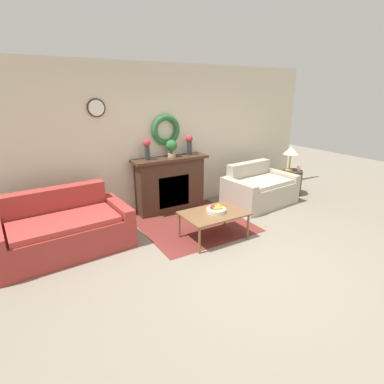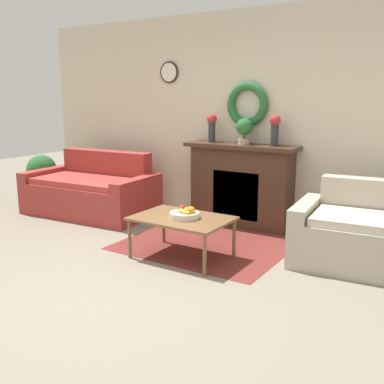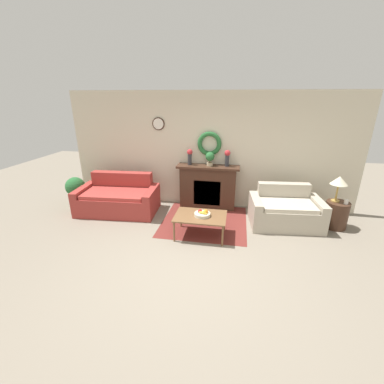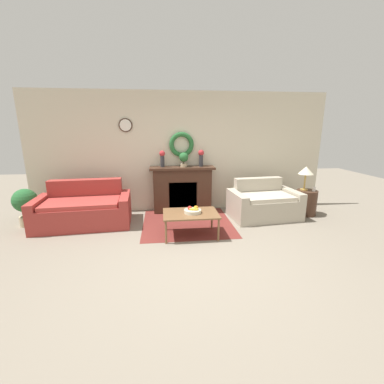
% 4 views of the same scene
% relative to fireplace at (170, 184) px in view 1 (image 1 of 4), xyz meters
% --- Properties ---
extents(ground_plane, '(16.00, 16.00, 0.00)m').
position_rel_fireplace_xyz_m(ground_plane, '(-0.02, -2.39, -0.53)').
color(ground_plane, gray).
extents(floor_rug, '(1.80, 1.78, 0.01)m').
position_rel_fireplace_xyz_m(floor_rug, '(0.03, -0.79, -0.53)').
color(floor_rug, maroon).
rests_on(floor_rug, ground_plane).
extents(wall_back, '(6.80, 0.17, 2.70)m').
position_rel_fireplace_xyz_m(wall_back, '(-0.02, 0.21, 0.83)').
color(wall_back, beige).
rests_on(wall_back, ground_plane).
extents(fireplace, '(1.45, 0.41, 1.05)m').
position_rel_fireplace_xyz_m(fireplace, '(0.00, 0.00, 0.00)').
color(fireplace, '#42281C').
rests_on(fireplace, ground_plane).
extents(couch_left, '(1.86, 1.10, 0.86)m').
position_rel_fireplace_xyz_m(couch_left, '(-2.04, -0.61, -0.22)').
color(couch_left, '#9E332D').
rests_on(couch_left, ground_plane).
extents(loveseat_right, '(1.50, 1.01, 0.82)m').
position_rel_fireplace_xyz_m(loveseat_right, '(1.72, -0.62, -0.23)').
color(loveseat_right, '#B2A893').
rests_on(loveseat_right, ground_plane).
extents(coffee_table, '(0.98, 0.68, 0.43)m').
position_rel_fireplace_xyz_m(coffee_table, '(0.03, -1.42, -0.14)').
color(coffee_table, brown).
rests_on(coffee_table, ground_plane).
extents(fruit_bowl, '(0.31, 0.31, 0.13)m').
position_rel_fireplace_xyz_m(fruit_bowl, '(0.07, -1.42, -0.06)').
color(fruit_bowl, beige).
rests_on(fruit_bowl, coffee_table).
extents(side_table_by_loveseat, '(0.45, 0.45, 0.56)m').
position_rel_fireplace_xyz_m(side_table_by_loveseat, '(2.73, -0.56, -0.25)').
color(side_table_by_loveseat, '#42281C').
rests_on(side_table_by_loveseat, ground_plane).
extents(table_lamp, '(0.33, 0.33, 0.53)m').
position_rel_fireplace_xyz_m(table_lamp, '(2.68, -0.52, 0.45)').
color(table_lamp, '#B28E42').
rests_on(table_lamp, side_table_by_loveseat).
extents(mug, '(0.08, 0.08, 0.09)m').
position_rel_fireplace_xyz_m(mug, '(2.83, -0.64, 0.07)').
color(mug, silver).
rests_on(mug, side_table_by_loveseat).
extents(vase_on_mantel_left, '(0.13, 0.13, 0.37)m').
position_rel_fireplace_xyz_m(vase_on_mantel_left, '(-0.44, 0.01, 0.73)').
color(vase_on_mantel_left, '#2D2D33').
rests_on(vase_on_mantel_left, fireplace).
extents(vase_on_mantel_right, '(0.13, 0.13, 0.37)m').
position_rel_fireplace_xyz_m(vase_on_mantel_right, '(0.43, 0.01, 0.74)').
color(vase_on_mantel_right, '#2D2D33').
rests_on(vase_on_mantel_right, fireplace).
extents(potted_plant_on_mantel, '(0.21, 0.21, 0.32)m').
position_rel_fireplace_xyz_m(potted_plant_on_mantel, '(0.04, -0.01, 0.71)').
color(potted_plant_on_mantel, tan).
rests_on(potted_plant_on_mantel, fireplace).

